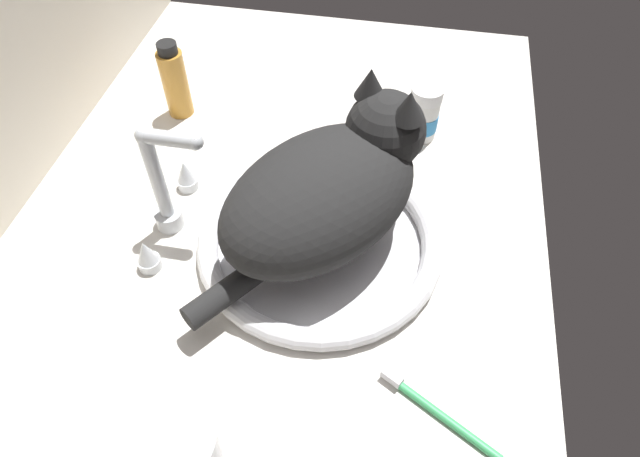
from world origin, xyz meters
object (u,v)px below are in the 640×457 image
at_px(pill_bottle, 424,114).
at_px(toothbrush, 436,411).
at_px(amber_bottle, 175,81).
at_px(sink_basin, 320,241).
at_px(cat, 332,186).
at_px(faucet, 165,193).
at_px(metal_jar, 185,451).

relative_size(pill_bottle, toothbrush, 0.67).
bearing_deg(pill_bottle, amber_bottle, 92.06).
xyz_separation_m(sink_basin, cat, (0.02, -0.01, 0.09)).
bearing_deg(amber_bottle, faucet, -162.25).
height_order(metal_jar, amber_bottle, amber_bottle).
xyz_separation_m(faucet, cat, (0.02, -0.23, 0.04)).
bearing_deg(metal_jar, amber_bottle, 20.63).
xyz_separation_m(pill_bottle, metal_jar, (-0.58, 0.21, -0.01)).
distance_m(cat, toothbrush, 0.30).
bearing_deg(toothbrush, faucet, 61.35).
height_order(pill_bottle, toothbrush, pill_bottle).
distance_m(sink_basin, toothbrush, 0.28).
distance_m(sink_basin, pill_bottle, 0.30).
bearing_deg(toothbrush, cat, 34.94).
bearing_deg(sink_basin, metal_jar, 165.23).
relative_size(cat, metal_jar, 4.90).
height_order(sink_basin, faucet, faucet).
height_order(pill_bottle, amber_bottle, amber_bottle).
bearing_deg(cat, sink_basin, 143.73).
bearing_deg(pill_bottle, cat, 156.50).
bearing_deg(sink_basin, amber_bottle, 49.59).
relative_size(faucet, toothbrush, 1.32).
xyz_separation_m(sink_basin, amber_bottle, (0.25, 0.30, 0.05)).
height_order(faucet, amber_bottle, faucet).
distance_m(cat, pill_bottle, 0.28).
distance_m(faucet, toothbrush, 0.45).
bearing_deg(sink_basin, faucet, 90.00).
distance_m(sink_basin, metal_jar, 0.33).
xyz_separation_m(sink_basin, toothbrush, (-0.21, -0.17, -0.01)).
xyz_separation_m(cat, amber_bottle, (0.24, 0.31, -0.04)).
distance_m(faucet, pill_bottle, 0.43).
xyz_separation_m(sink_basin, pill_bottle, (0.27, -0.12, 0.03)).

